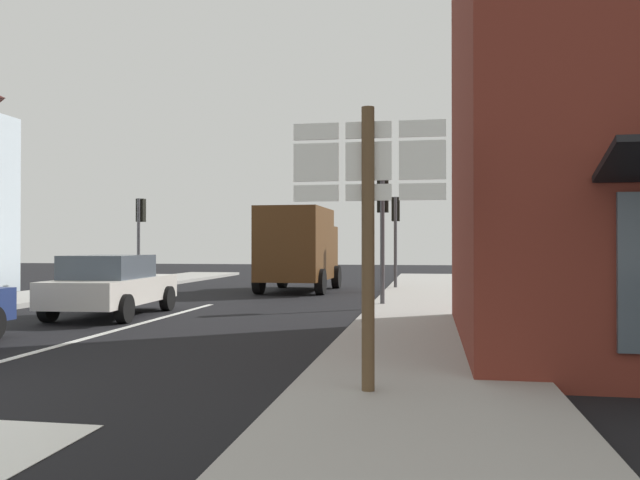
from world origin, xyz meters
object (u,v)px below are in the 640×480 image
Objects in this scene: delivery_truck at (299,247)px; traffic_light_far_left at (140,222)px; traffic_light_near_right at (383,213)px; route_sign_post at (368,218)px; sedan_far at (112,285)px; traffic_light_far_right at (396,221)px.

traffic_light_far_left is at bearing 177.92° from delivery_truck.
traffic_light_near_right reaches higher than delivery_truck.
route_sign_post is 19.47m from traffic_light_far_left.
traffic_light_far_right is (6.28, 9.80, 1.84)m from sedan_far.
route_sign_post is at bearing -57.49° from traffic_light_far_left.
sedan_far is at bearing -122.64° from traffic_light_far_right.
traffic_light_near_right is (-0.59, 10.41, 0.59)m from route_sign_post.
sedan_far is at bearing 133.05° from route_sign_post.
route_sign_post is (6.86, -7.35, 1.24)m from sedan_far.
route_sign_post is (4.10, -16.18, 0.35)m from delivery_truck.
delivery_truck is at bearing 104.22° from route_sign_post.
delivery_truck is 1.57× the size of route_sign_post.
traffic_light_far_left reaches higher than sedan_far.
traffic_light_far_left is 9.90m from traffic_light_far_right.
sedan_far is 9.93m from traffic_light_far_left.
traffic_light_near_right is at bearing 93.23° from route_sign_post.
traffic_light_far_right is (-0.00, 6.74, 0.01)m from traffic_light_near_right.
route_sign_post reaches higher than delivery_truck.
sedan_far is 1.22× the size of traffic_light_far_left.
sedan_far is 11.78m from traffic_light_far_right.
delivery_truck is at bearing 72.62° from sedan_far.
delivery_truck is 6.44m from traffic_light_far_left.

